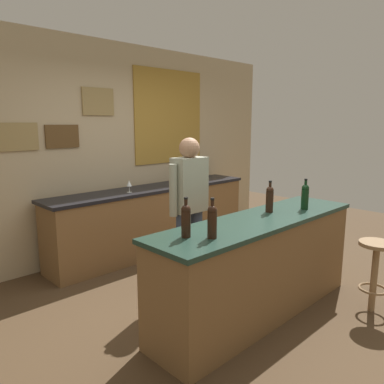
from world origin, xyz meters
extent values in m
plane|color=#4C3823|center=(0.00, 0.00, 0.00)|extent=(10.00, 10.00, 0.00)
cube|color=tan|center=(0.00, 2.03, 1.40)|extent=(6.00, 0.06, 2.80)
cube|color=#997F4C|center=(-1.20, 1.99, 1.61)|extent=(0.42, 0.02, 0.31)
cube|color=brown|center=(-0.70, 1.99, 1.60)|extent=(0.41, 0.02, 0.27)
cube|color=#997F4C|center=(-0.20, 1.99, 2.03)|extent=(0.44, 0.02, 0.34)
cube|color=#A87F33|center=(0.98, 1.99, 1.85)|extent=(1.26, 0.02, 1.36)
cube|color=brown|center=(0.00, -0.40, 0.44)|extent=(2.31, 0.57, 0.88)
cube|color=#1E382D|center=(0.00, -0.40, 0.90)|extent=(2.35, 0.60, 0.04)
cube|color=brown|center=(0.40, 1.65, 0.43)|extent=(3.02, 0.53, 0.86)
cube|color=black|center=(0.40, 1.65, 0.88)|extent=(3.08, 0.56, 0.04)
cylinder|color=#384766|center=(-0.01, 0.41, 0.43)|extent=(0.13, 0.13, 0.86)
cylinder|color=#384766|center=(-0.21, 0.41, 0.43)|extent=(0.13, 0.13, 0.86)
cube|color=#9EA38E|center=(-0.11, 0.41, 1.14)|extent=(0.36, 0.20, 0.56)
sphere|color=#A87A5B|center=(-0.11, 0.41, 1.51)|extent=(0.21, 0.21, 0.21)
cylinder|color=#9EA38E|center=(0.11, 0.41, 1.11)|extent=(0.08, 0.08, 0.52)
cylinder|color=#9EA38E|center=(-0.33, 0.41, 1.11)|extent=(0.08, 0.08, 0.52)
cylinder|color=olive|center=(0.82, -1.13, 0.32)|extent=(0.06, 0.06, 0.65)
torus|color=olive|center=(0.82, -1.13, 0.22)|extent=(0.26, 0.26, 0.02)
cylinder|color=olive|center=(0.82, -1.13, 0.66)|extent=(0.32, 0.32, 0.03)
cylinder|color=black|center=(-0.86, -0.34, 1.02)|extent=(0.07, 0.07, 0.20)
sphere|color=black|center=(-0.86, -0.34, 1.13)|extent=(0.07, 0.07, 0.07)
cylinder|color=black|center=(-0.86, -0.34, 1.17)|extent=(0.03, 0.03, 0.09)
cylinder|color=black|center=(-0.86, -0.34, 1.22)|extent=(0.03, 0.03, 0.02)
cylinder|color=black|center=(-0.73, -0.49, 1.02)|extent=(0.07, 0.07, 0.20)
sphere|color=black|center=(-0.73, -0.49, 1.13)|extent=(0.07, 0.07, 0.07)
cylinder|color=black|center=(-0.73, -0.49, 1.17)|extent=(0.03, 0.03, 0.09)
cylinder|color=black|center=(-0.73, -0.49, 1.22)|extent=(0.03, 0.03, 0.02)
cylinder|color=black|center=(0.26, -0.32, 1.02)|extent=(0.07, 0.07, 0.20)
sphere|color=black|center=(0.26, -0.32, 1.13)|extent=(0.07, 0.07, 0.07)
cylinder|color=black|center=(0.26, -0.32, 1.17)|extent=(0.03, 0.03, 0.09)
cylinder|color=black|center=(0.26, -0.32, 1.22)|extent=(0.03, 0.03, 0.02)
cylinder|color=black|center=(0.61, -0.49, 1.02)|extent=(0.07, 0.07, 0.20)
sphere|color=black|center=(0.61, -0.49, 1.13)|extent=(0.07, 0.07, 0.07)
cylinder|color=black|center=(0.61, -0.49, 1.17)|extent=(0.03, 0.03, 0.09)
cylinder|color=black|center=(0.61, -0.49, 1.22)|extent=(0.03, 0.03, 0.02)
cylinder|color=silver|center=(-0.07, 1.55, 0.90)|extent=(0.06, 0.06, 0.00)
cylinder|color=silver|center=(-0.07, 1.55, 0.94)|extent=(0.01, 0.01, 0.07)
cone|color=silver|center=(-0.07, 1.55, 1.02)|extent=(0.07, 0.07, 0.08)
cylinder|color=silver|center=(1.16, 1.68, 0.90)|extent=(0.06, 0.06, 0.00)
cylinder|color=silver|center=(1.16, 1.68, 0.94)|extent=(0.01, 0.01, 0.07)
cone|color=silver|center=(1.16, 1.68, 1.02)|extent=(0.07, 0.07, 0.08)
cylinder|color=silver|center=(1.38, 1.63, 0.90)|extent=(0.06, 0.06, 0.00)
cylinder|color=silver|center=(1.38, 1.63, 0.94)|extent=(0.01, 0.01, 0.07)
cone|color=silver|center=(1.38, 1.63, 1.02)|extent=(0.07, 0.07, 0.08)
camera|label=1|loc=(-2.68, -2.30, 1.77)|focal=34.72mm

